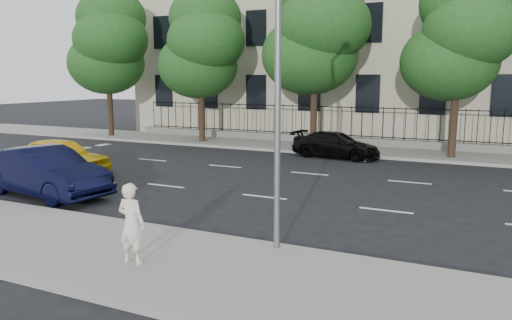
{
  "coord_description": "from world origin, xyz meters",
  "views": [
    {
      "loc": [
        6.72,
        -12.22,
        3.93
      ],
      "look_at": [
        -0.55,
        3.0,
        1.13
      ],
      "focal_mm": 35.0,
      "sensor_mm": 36.0,
      "label": 1
    }
  ],
  "objects_px": {
    "woman_near": "(131,223)",
    "street_light": "(288,21)",
    "yellow_taxi": "(61,156)",
    "black_sedan": "(336,145)",
    "navy_sedan": "(45,172)"
  },
  "relations": [
    {
      "from": "woman_near",
      "to": "street_light",
      "type": "bearing_deg",
      "value": -131.83
    },
    {
      "from": "navy_sedan",
      "to": "yellow_taxi",
      "type": "bearing_deg",
      "value": 47.42
    },
    {
      "from": "black_sedan",
      "to": "woman_near",
      "type": "relative_size",
      "value": 2.6
    },
    {
      "from": "street_light",
      "to": "yellow_taxi",
      "type": "height_order",
      "value": "street_light"
    },
    {
      "from": "navy_sedan",
      "to": "black_sedan",
      "type": "xyz_separation_m",
      "value": [
        6.41,
        12.03,
        -0.19
      ]
    },
    {
      "from": "black_sedan",
      "to": "woman_near",
      "type": "bearing_deg",
      "value": -172.14
    },
    {
      "from": "street_light",
      "to": "yellow_taxi",
      "type": "relative_size",
      "value": 1.85
    },
    {
      "from": "street_light",
      "to": "navy_sedan",
      "type": "bearing_deg",
      "value": 172.28
    },
    {
      "from": "black_sedan",
      "to": "navy_sedan",
      "type": "bearing_deg",
      "value": 158.29
    },
    {
      "from": "yellow_taxi",
      "to": "black_sedan",
      "type": "bearing_deg",
      "value": -44.49
    },
    {
      "from": "yellow_taxi",
      "to": "woman_near",
      "type": "distance_m",
      "value": 11.74
    },
    {
      "from": "street_light",
      "to": "black_sedan",
      "type": "relative_size",
      "value": 1.83
    },
    {
      "from": "yellow_taxi",
      "to": "woman_near",
      "type": "xyz_separation_m",
      "value": [
        9.4,
        -7.02,
        0.25
      ]
    },
    {
      "from": "street_light",
      "to": "woman_near",
      "type": "bearing_deg",
      "value": -130.63
    },
    {
      "from": "street_light",
      "to": "black_sedan",
      "type": "bearing_deg",
      "value": 101.64
    }
  ]
}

